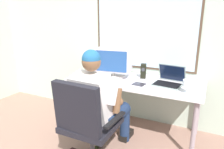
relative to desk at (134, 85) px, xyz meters
The scene contains 9 objects.
wall_rear 0.88m from the desk, 113.61° to the left, with size 5.04×0.08×2.84m.
desk is the anchor object (origin of this frame).
office_chair 0.89m from the desk, 103.33° to the right, with size 0.64×0.60×0.94m.
person_seated 0.62m from the desk, 107.84° to the right, with size 0.54×0.82×1.21m.
crt_monitor 0.43m from the desk, behind, with size 0.48×0.29×0.40m.
laptop 0.46m from the desk, ahead, with size 0.37×0.38×0.23m.
wine_glass 0.71m from the desk, 15.26° to the right, with size 0.09×0.09×0.15m.
desk_speaker 0.23m from the desk, 61.95° to the left, with size 0.08×0.08×0.20m.
cd_case 0.20m from the desk, 51.64° to the right, with size 0.16×0.14×0.01m.
Camera 1 is at (1.04, -0.67, 1.52)m, focal length 33.10 mm.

